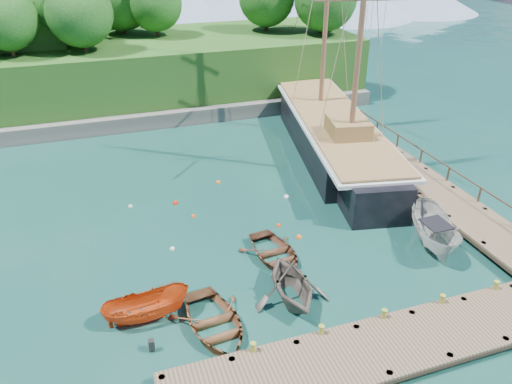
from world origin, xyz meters
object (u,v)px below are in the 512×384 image
rowboat_0 (215,330)px  motorboat_orange (148,319)px  cabin_boat_white (432,245)px  schooner (333,137)px  rowboat_2 (275,258)px  rowboat_1 (291,299)px

rowboat_0 → motorboat_orange: 3.16m
cabin_boat_white → schooner: size_ratio=0.18×
schooner → cabin_boat_white: bearing=-80.8°
rowboat_2 → motorboat_orange: size_ratio=1.09×
rowboat_0 → cabin_boat_white: size_ratio=0.90×
schooner → rowboat_0: bearing=-119.3°
motorboat_orange → cabin_boat_white: bearing=-89.3°
rowboat_0 → cabin_boat_white: (13.06, 2.44, 0.00)m
schooner → motorboat_orange: bearing=-127.7°
rowboat_2 → cabin_boat_white: bearing=-17.4°
rowboat_0 → motorboat_orange: (-2.69, 1.66, 0.00)m
rowboat_2 → cabin_boat_white: (8.68, -1.66, 0.00)m
rowboat_1 → motorboat_orange: bearing=174.7°
rowboat_0 → schooner: 20.86m
rowboat_2 → schooner: size_ratio=0.15×
motorboat_orange → cabin_boat_white: 15.76m
rowboat_0 → rowboat_2: size_ratio=1.09×
rowboat_1 → cabin_boat_white: size_ratio=0.80×
rowboat_2 → motorboat_orange: 7.47m
rowboat_1 → schooner: schooner is taller
cabin_boat_white → motorboat_orange: bearing=-157.2°
rowboat_0 → cabin_boat_white: cabin_boat_white is taller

